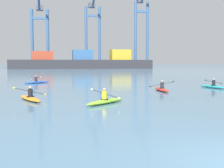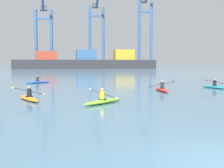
{
  "view_description": "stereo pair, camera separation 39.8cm",
  "coord_description": "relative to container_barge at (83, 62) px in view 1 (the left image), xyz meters",
  "views": [
    {
      "loc": [
        -4.75,
        -5.71,
        2.5
      ],
      "look_at": [
        0.25,
        17.93,
        0.6
      ],
      "focal_mm": 44.36,
      "sensor_mm": 36.0,
      "label": 1
    },
    {
      "loc": [
        -4.36,
        -5.79,
        2.5
      ],
      "look_at": [
        0.25,
        17.93,
        0.6
      ],
      "focal_mm": 44.36,
      "sensor_mm": 36.0,
      "label": 2
    }
  ],
  "objects": [
    {
      "name": "gantry_crane_east",
      "position": [
        27.22,
        10.62,
        17.03
      ],
      "size": [
        6.77,
        17.82,
        40.93
      ],
      "color": "#335684",
      "rests_on": "ground"
    },
    {
      "name": "kayak_blue",
      "position": [
        -13.48,
        -73.99,
        -2.41
      ],
      "size": [
        3.17,
        2.36,
        0.95
      ],
      "color": "#2856B2",
      "rests_on": "ground"
    },
    {
      "name": "kayak_orange",
      "position": [
        -13.01,
        -89.41,
        -2.41
      ],
      "size": [
        2.07,
        3.36,
        0.96
      ],
      "color": "orange",
      "rests_on": "ground"
    },
    {
      "name": "gantry_crane_west_mid",
      "position": [
        -16.63,
        7.68,
        14.01
      ],
      "size": [
        7.33,
        18.73,
        34.22
      ],
      "color": "#335684",
      "rests_on": "ground"
    },
    {
      "name": "kayak_teal",
      "position": [
        3.7,
        -83.96,
        -2.41
      ],
      "size": [
        2.22,
        3.45,
        0.95
      ],
      "color": "teal",
      "rests_on": "ground"
    },
    {
      "name": "container_barge",
      "position": [
        0.0,
        0.0,
        0.0
      ],
      "size": [
        54.63,
        8.14,
        7.5
      ],
      "color": "#28282D",
      "rests_on": "ground"
    },
    {
      "name": "gantry_crane_east_mid",
      "position": [
        5.99,
        15.37,
        15.62
      ],
      "size": [
        7.27,
        18.67,
        35.73
      ],
      "color": "#335684",
      "rests_on": "ground"
    },
    {
      "name": "kayak_lime",
      "position": [
        -8.42,
        -91.76,
        -2.41
      ],
      "size": [
        2.95,
        2.69,
        0.95
      ],
      "color": "#7ABC2D",
      "rests_on": "ground"
    },
    {
      "name": "kayak_red",
      "position": [
        -2.26,
        -85.56,
        -2.41
      ],
      "size": [
        2.25,
        3.44,
        0.95
      ],
      "color": "red",
      "rests_on": "ground"
    }
  ]
}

